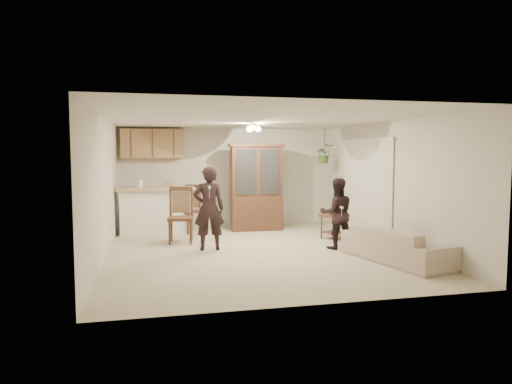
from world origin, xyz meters
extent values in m
plane|color=#BDAB8F|center=(0.00, 0.00, 0.00)|extent=(6.50, 6.50, 0.00)
cube|color=silver|center=(0.00, 0.00, 2.50)|extent=(5.50, 6.50, 0.02)
cube|color=beige|center=(0.00, 3.25, 1.25)|extent=(5.50, 0.02, 2.50)
cube|color=beige|center=(0.00, -3.25, 1.25)|extent=(5.50, 0.02, 2.50)
cube|color=beige|center=(-2.75, 0.00, 1.25)|extent=(0.02, 6.50, 2.50)
cube|color=beige|center=(2.75, 0.00, 1.25)|extent=(0.02, 6.50, 2.50)
cube|color=white|center=(-1.85, 2.35, 0.50)|extent=(1.60, 0.55, 1.00)
cube|color=tan|center=(-1.85, 2.35, 1.05)|extent=(1.75, 0.70, 0.08)
cube|color=olive|center=(-1.90, 3.07, 2.10)|extent=(1.50, 0.34, 0.70)
imported|color=#305120|center=(2.30, 2.40, 1.85)|extent=(0.43, 0.37, 0.48)
cylinder|color=black|center=(2.30, 2.40, 2.17)|extent=(0.01, 0.01, 0.65)
imported|color=beige|center=(2.15, -1.42, 0.37)|extent=(1.14, 1.99, 0.73)
imported|color=black|center=(-0.87, 0.25, 0.90)|extent=(0.69, 0.49, 1.80)
imported|color=black|center=(1.58, -0.17, 0.68)|extent=(0.71, 0.59, 1.35)
cube|color=#3A2415|center=(0.53, 2.32, 0.41)|extent=(1.23, 0.51, 0.81)
cube|color=#3A2415|center=(0.53, 2.32, 1.42)|extent=(1.23, 0.45, 1.22)
cube|color=silver|center=(0.53, 2.32, 1.42)|extent=(1.05, 0.04, 1.06)
cube|color=#3A2415|center=(0.53, 2.32, 2.05)|extent=(1.33, 0.54, 0.06)
cube|color=#3A2415|center=(1.93, 0.81, 0.50)|extent=(0.63, 0.63, 0.04)
cube|color=#3A2415|center=(1.93, 0.81, 0.14)|extent=(0.53, 0.53, 0.03)
cube|color=#3A2415|center=(1.93, 0.81, 0.55)|extent=(0.20, 0.17, 0.06)
cube|color=#3A2415|center=(-1.36, 1.08, 0.51)|extent=(0.57, 0.57, 0.06)
cube|color=#876343|center=(-1.36, 1.08, 0.83)|extent=(0.38, 0.09, 0.45)
cube|color=#3A2415|center=(-1.36, 1.08, 1.12)|extent=(0.47, 0.10, 0.09)
cube|color=#3A2415|center=(-1.13, 2.33, 0.50)|extent=(0.70, 0.70, 0.05)
cube|color=#876343|center=(-1.13, 2.33, 0.80)|extent=(0.28, 0.29, 0.43)
cube|color=#3A2415|center=(-1.13, 2.33, 1.08)|extent=(0.34, 0.36, 0.09)
cube|color=#3A2415|center=(0.87, 2.86, 0.52)|extent=(0.68, 0.68, 0.06)
cube|color=#876343|center=(0.87, 2.86, 0.83)|extent=(0.37, 0.19, 0.45)
cube|color=#3A2415|center=(0.87, 2.86, 1.13)|extent=(0.45, 0.23, 0.09)
cube|color=silver|center=(-0.90, -0.12, 1.24)|extent=(0.06, 0.14, 0.04)
cube|color=silver|center=(1.54, -0.49, 0.85)|extent=(0.05, 0.12, 0.04)
camera|label=1|loc=(-1.90, -8.41, 1.85)|focal=32.00mm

